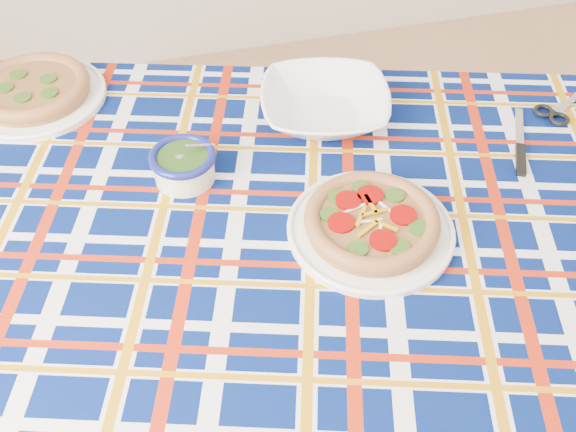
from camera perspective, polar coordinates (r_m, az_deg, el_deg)
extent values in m
plane|color=tan|center=(1.94, 14.71, -16.42)|extent=(4.00, 4.00, 0.00)
cube|color=brown|center=(1.23, -1.29, -1.85)|extent=(1.92, 1.50, 0.04)
cylinder|color=brown|center=(2.02, -22.90, 1.34)|extent=(0.06, 0.06, 0.75)
cylinder|color=brown|center=(1.97, 23.10, -0.12)|extent=(0.06, 0.06, 0.75)
imported|color=white|center=(1.44, 3.28, 9.80)|extent=(0.34, 0.34, 0.07)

